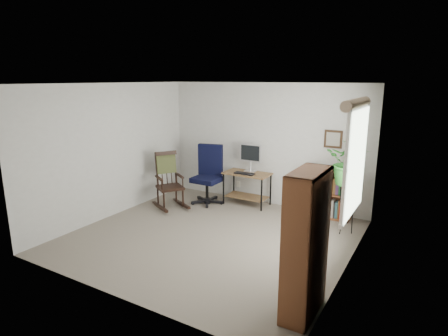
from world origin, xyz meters
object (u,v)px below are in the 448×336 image
Objects in this scene: desk at (247,189)px; low_bookshelf at (327,193)px; office_chair at (207,175)px; tall_bookshelf at (306,245)px; rocking_chair at (170,180)px.

low_bookshelf reaches higher than desk.
office_chair is at bearing -154.14° from desk.
low_bookshelf is at bearing -2.63° from office_chair.
desk is 0.57× the size of tall_bookshelf.
rocking_chair reaches higher than desk.
office_chair reaches higher than low_bookshelf.
rocking_chair is 2.98m from low_bookshelf.
low_bookshelf is (1.57, 0.12, 0.13)m from desk.
rocking_chair reaches higher than low_bookshelf.
office_chair reaches higher than desk.
desk is 1.58m from low_bookshelf.
desk is 0.76× the size of office_chair.
office_chair is at bearing 138.48° from tall_bookshelf.
tall_bookshelf is (2.87, -2.55, 0.20)m from office_chair.
rocking_chair is at bearing 149.49° from tall_bookshelf.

